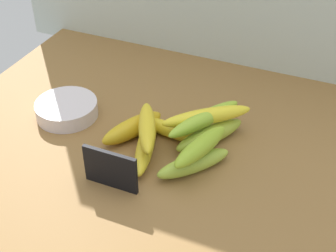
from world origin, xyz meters
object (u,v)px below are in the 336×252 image
Objects in this scene: banana_2 at (171,130)px; banana_3 at (194,163)px; banana_5 at (201,147)px; banana_7 at (207,116)px; banana_8 at (205,119)px; banana_6 at (147,127)px; chalkboard_sign at (111,171)px; banana_0 at (146,144)px; banana_1 at (210,135)px; fruit_bowl at (66,110)px; banana_4 at (132,128)px.

banana_3 reaches higher than banana_2.
banana_5 is 0.79× the size of banana_7.
banana_7 is at bearing 96.67° from banana_3.
banana_2 is at bearing -166.76° from banana_8.
banana_2 is at bearing 59.61° from banana_6.
banana_8 is at bearing -101.57° from banana_7.
chalkboard_sign is 0.71× the size of banana_5.
banana_0 is at bearing 82.12° from chalkboard_sign.
banana_1 is 9.69cm from banana_3.
banana_7 is at bearing 37.77° from banana_6.
banana_7 is at bearing 42.58° from banana_0.
chalkboard_sign reaches higher than banana_8.
banana_5 is at bearing -9.08° from banana_6.
banana_1 is (11.26, 7.91, 0.21)cm from banana_0.
banana_4 is at bearing -1.37° from fruit_bowl.
banana_6 reaches higher than banana_0.
banana_1 is 9.43cm from banana_5.
chalkboard_sign reaches higher than banana_6.
banana_4 is 0.79× the size of banana_7.
chalkboard_sign reaches higher than banana_2.
fruit_bowl is 0.90× the size of banana_4.
banana_1 is 8.43cm from banana_2.
banana_5 is 0.93× the size of banana_6.
banana_0 is at bearing -79.76° from banana_6.
banana_3 is 11.64cm from banana_7.
banana_3 is 10.81cm from banana_8.
banana_2 is 8.08cm from banana_8.
fruit_bowl and banana_0 have the same top height.
banana_4 is at bearing 161.62° from banana_3.
banana_6 is (1.41, 13.10, 1.45)cm from chalkboard_sign.
chalkboard_sign is at bearing -123.15° from banana_1.
banana_3 is 12.33cm from banana_6.
banana_0 is (22.02, -3.98, -0.02)cm from fruit_bowl.
banana_7 is 1.02× the size of banana_8.
banana_3 is at bearing -45.45° from banana_2.
chalkboard_sign is 0.78× the size of fruit_bowl.
banana_3 reaches higher than fruit_bowl.
banana_4 is 0.81× the size of banana_8.
banana_4 is (-7.81, -3.08, 0.46)cm from banana_2.
banana_6 is 0.85× the size of banana_7.
banana_5 reaches higher than banana_3.
banana_8 is at bearing 34.98° from banana_6.
fruit_bowl is 0.73× the size of banana_2.
banana_3 is 16.97cm from banana_4.
banana_2 is at bearing 76.11° from chalkboard_sign.
banana_1 is 0.88× the size of banana_7.
banana_7 is (10.18, 7.89, 0.41)cm from banana_6.
banana_7 is (11.60, 20.99, 1.85)cm from chalkboard_sign.
banana_8 reaches higher than fruit_bowl.
banana_6 is (21.79, -2.72, 3.51)cm from fruit_bowl.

